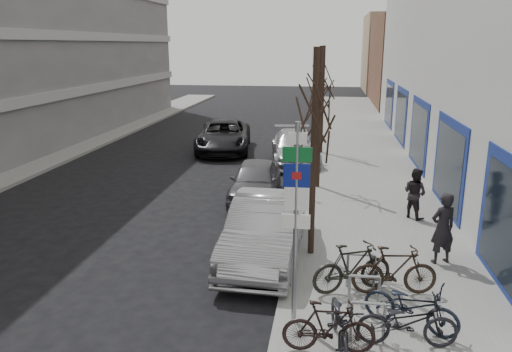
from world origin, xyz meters
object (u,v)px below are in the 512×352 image
(tree_far, at_px, (323,74))
(meter_mid, at_px, (304,177))
(bike_mid_curb, at_px, (411,302))
(lane_car, at_px, (224,136))
(pedestrian_near, at_px, (443,228))
(pedestrian_far, at_px, (415,193))
(meter_back, at_px, (310,147))
(bike_near_left, at_px, (340,318))
(highway_sign_pole, at_px, (296,213))
(bike_rack, at_px, (364,289))
(parked_car_back, at_px, (295,147))
(bike_mid_inner, at_px, (352,267))
(meter_front, at_px, (293,232))
(tree_mid, at_px, (321,84))
(parked_car_mid, at_px, (255,181))
(bike_far_inner, at_px, (395,270))
(parked_car_front, at_px, (265,229))
(tree_near, at_px, (315,105))
(bike_near_right, at_px, (329,327))
(bike_far_curb, at_px, (407,318))

(tree_far, relative_size, meter_mid, 4.33)
(meter_mid, relative_size, bike_mid_curb, 0.68)
(lane_car, distance_m, pedestrian_near, 15.83)
(pedestrian_far, bearing_deg, bike_mid_curb, 125.47)
(meter_back, height_order, bike_near_left, meter_back)
(highway_sign_pole, xyz_separation_m, bike_rack, (1.40, 0.61, -1.80))
(tree_far, relative_size, pedestrian_far, 3.33)
(parked_car_back, bearing_deg, lane_car, 142.43)
(bike_mid_inner, relative_size, pedestrian_near, 1.04)
(highway_sign_pole, height_order, pedestrian_near, highway_sign_pole)
(meter_front, height_order, pedestrian_far, pedestrian_far)
(bike_rack, relative_size, bike_mid_curb, 1.20)
(tree_mid, height_order, parked_car_mid, tree_mid)
(bike_far_inner, distance_m, pedestrian_far, 5.48)
(tree_far, bearing_deg, parked_car_front, -95.19)
(bike_mid_curb, bearing_deg, lane_car, 47.87)
(highway_sign_pole, distance_m, bike_rack, 2.36)
(parked_car_mid, xyz_separation_m, pedestrian_far, (5.38, -1.66, 0.26))
(bike_mid_inner, bearing_deg, bike_mid_curb, -166.98)
(tree_near, xyz_separation_m, bike_mid_inner, (0.99, -2.02, -3.37))
(meter_mid, height_order, pedestrian_near, pedestrian_near)
(parked_car_back, bearing_deg, tree_far, 50.99)
(bike_far_inner, bearing_deg, parked_car_mid, 22.64)
(parked_car_front, distance_m, pedestrian_far, 5.60)
(bike_rack, xyz_separation_m, bike_near_right, (-0.71, -1.54, 0.00))
(pedestrian_far, bearing_deg, bike_far_curb, 124.99)
(tree_near, relative_size, pedestrian_near, 2.96)
(bike_mid_inner, distance_m, bike_far_curb, 2.19)
(bike_near_right, bearing_deg, lane_car, 15.09)
(meter_mid, distance_m, parked_car_back, 6.05)
(meter_front, height_order, pedestrian_near, pedestrian_near)
(parked_car_mid, bearing_deg, parked_car_front, -80.12)
(bike_mid_inner, bearing_deg, meter_mid, -13.18)
(tree_mid, xyz_separation_m, pedestrian_far, (3.15, -3.19, -3.13))
(parked_car_mid, bearing_deg, pedestrian_far, -18.52)
(bike_near_right, height_order, parked_car_front, parked_car_front)
(meter_mid, bearing_deg, bike_near_left, -82.94)
(bike_far_curb, relative_size, parked_car_mid, 0.44)
(highway_sign_pole, distance_m, tree_near, 3.88)
(tree_near, bearing_deg, tree_far, 90.00)
(tree_near, xyz_separation_m, bike_far_inner, (1.91, -2.02, -3.37))
(tree_mid, xyz_separation_m, parked_car_back, (-1.20, 4.50, -3.34))
(bike_far_inner, xyz_separation_m, parked_car_back, (-3.11, 13.03, 0.04))
(lane_car, bearing_deg, meter_back, -37.64)
(lane_car, bearing_deg, bike_near_left, -78.82)
(bike_rack, height_order, parked_car_front, parked_car_front)
(bike_mid_inner, bearing_deg, pedestrian_near, -75.49)
(tree_near, xyz_separation_m, bike_mid_curb, (2.07, -3.40, -3.38))
(highway_sign_pole, bearing_deg, lane_car, 106.49)
(meter_front, xyz_separation_m, parked_car_mid, (-1.78, 5.47, -0.20))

